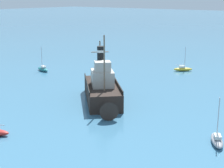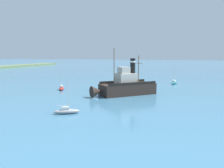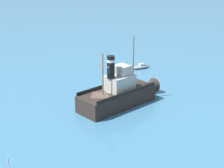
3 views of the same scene
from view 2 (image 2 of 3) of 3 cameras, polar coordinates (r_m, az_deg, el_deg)
ground_plane at (r=52.62m, az=6.71°, el=-2.35°), size 600.00×600.00×0.00m
old_tugboat at (r=50.75m, az=3.21°, el=-0.58°), size 12.66×12.48×9.90m
sailboat_red at (r=59.21m, az=-12.06°, el=-0.97°), size 3.90×2.63×4.90m
sailboat_teal at (r=71.79m, az=14.77°, el=0.37°), size 3.95×1.99×4.90m
sailboat_grey at (r=35.60m, az=-10.86°, el=-6.38°), size 2.86×3.84×4.90m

